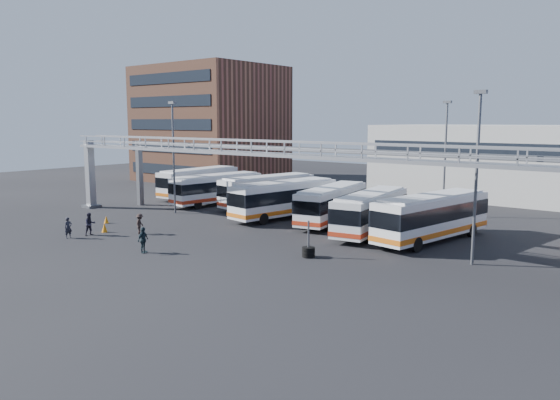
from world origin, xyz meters
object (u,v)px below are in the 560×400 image
Objects in this scene: cone_left at (104,228)px; bus_3 at (284,198)px; bus_5 at (371,211)px; bus_6 at (432,216)px; tire_stack at (308,251)px; cone_right at (106,220)px; pedestrian_c at (140,224)px; pedestrian_d at (143,240)px; pedestrian_b at (90,224)px; light_pole_back at (445,152)px; light_pole_left at (173,151)px; light_pole_mid at (477,168)px; bus_2 at (268,190)px; pedestrian_a at (68,228)px; bus_4 at (332,203)px; bus_1 at (217,188)px; bus_0 at (199,181)px.

bus_3 is at bearing 62.77° from cone_left.
bus_6 is at bearing -5.59° from bus_5.
cone_right is at bearing -176.16° from tire_stack.
pedestrian_c is 6.21m from pedestrian_d.
pedestrian_b is (-6.77, -14.80, -0.96)m from bus_3.
bus_6 is at bearing -58.13° from pedestrian_d.
light_pole_left is at bearing -145.01° from light_pole_back.
light_pole_mid is 1.00× the size of light_pole_back.
pedestrian_d is at bearing -78.35° from bus_3.
bus_6 is at bearing 65.76° from tire_stack.
bus_6 is at bearing -44.04° from pedestrian_b.
bus_2 is 15.71m from pedestrian_c.
bus_2 is 6.93× the size of pedestrian_a.
bus_2 reaches higher than bus_4.
bus_1 reaches higher than pedestrian_a.
cone_left is (-20.85, -12.72, -1.50)m from bus_6.
pedestrian_b is (-11.35, -15.40, -0.86)m from bus_4.
light_pole_back is 0.91× the size of bus_6.
bus_2 reaches higher than tire_stack.
light_pole_mid is at bearing 28.56° from tire_stack.
bus_1 is 6.74× the size of pedestrian_a.
pedestrian_a is 7.95m from pedestrian_d.
light_pole_back is 0.95× the size of bus_0.
bus_3 is 17.40× the size of cone_right.
pedestrian_a is at bearing -59.92° from cone_right.
tire_stack is at bearing 3.84° from cone_right.
pedestrian_c is 0.67× the size of tire_stack.
bus_2 is at bearing 152.71° from bus_5.
light_pole_mid is at bearing -76.12° from pedestrian_d.
tire_stack reaches higher than pedestrian_c.
tire_stack is at bearing -61.80° from pedestrian_b.
bus_3 is (9.60, 4.23, -3.92)m from light_pole_left.
cone_right is at bearing 144.44° from cone_left.
light_pole_left is 28.02m from light_pole_mid.
pedestrian_b is at bearing -47.15° from cone_right.
light_pole_left is 0.98× the size of bus_1.
pedestrian_b is at bearing -159.19° from light_pole_mid.
bus_0 reaches higher than pedestrian_a.
bus_2 is at bearing 58.70° from light_pole_left.
bus_0 is 30.13m from bus_6.
pedestrian_a reaches higher than cone_left.
bus_5 is 4.73m from bus_6.
light_pole_mid is 14.54× the size of cone_left.
bus_6 reaches higher than pedestrian_b.
cone_right is (-5.79, 0.91, -0.46)m from pedestrian_c.
light_pole_mid is 35.73m from bus_0.
bus_5 is at bearing -82.60° from pedestrian_c.
pedestrian_c is 14.24m from tire_stack.
bus_2 reaches higher than bus_1.
light_pole_mid is 0.93× the size of bus_3.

